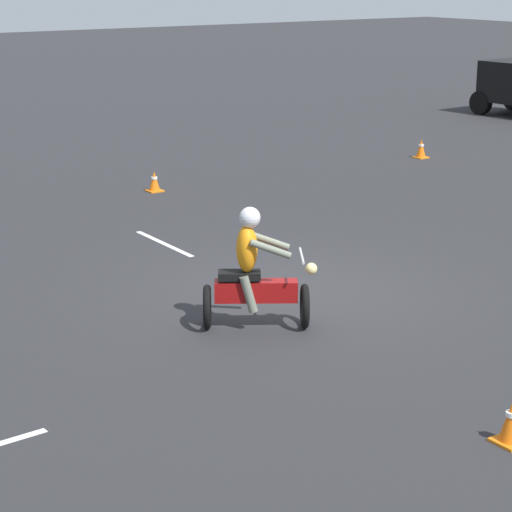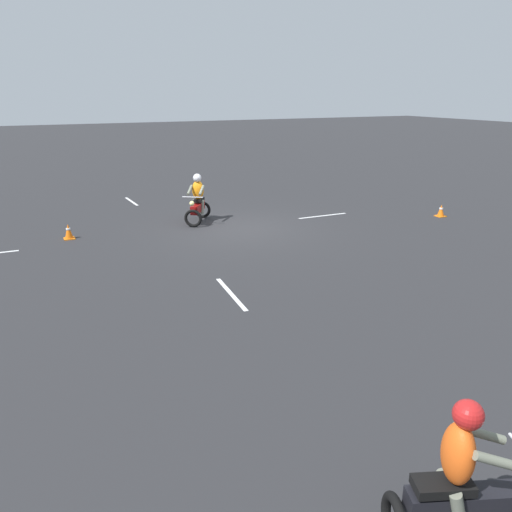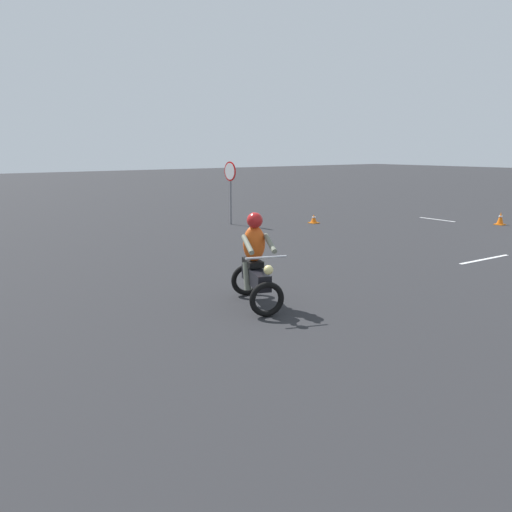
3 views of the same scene
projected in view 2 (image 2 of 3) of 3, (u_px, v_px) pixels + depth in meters
ground_plane at (240, 229)px, 16.34m from camera, size 120.00×120.00×0.00m
motorcycle_rider_foreground at (198, 201)px, 16.94m from camera, size 1.26×1.50×1.66m
motorcycle_rider_background at (462, 485)px, 4.73m from camera, size 1.55×1.08×1.66m
traffic_cone_near_right at (441, 211)px, 17.87m from camera, size 0.32×0.32×0.44m
traffic_cone_mid_center at (69, 232)px, 15.14m from camera, size 0.32×0.32×0.47m
lane_stripe_n at (231, 294)px, 11.09m from camera, size 0.25×1.98×0.01m
lane_stripe_w at (323, 216)px, 18.02m from camera, size 1.96×0.12×0.01m
lane_stripe_s at (132, 201)px, 20.39m from camera, size 0.20×1.77×0.01m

